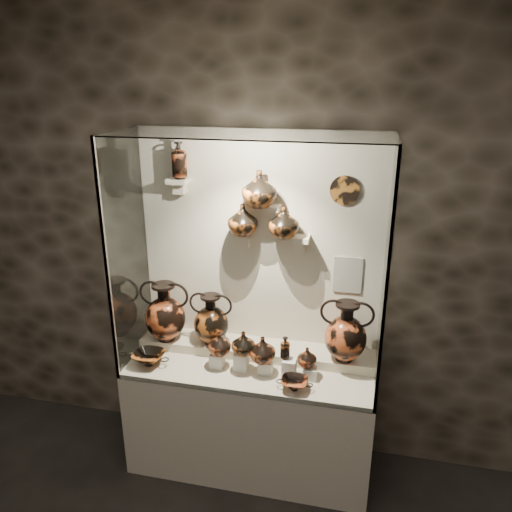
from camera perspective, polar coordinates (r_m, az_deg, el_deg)
The scene contains 36 objects.
wall_back at distance 3.47m, azimuth 0.49°, elevation 1.15°, with size 5.00×0.02×3.20m, color #2D261C.
plinth at distance 3.77m, azimuth -0.65°, elevation -17.99°, with size 1.70×0.60×0.80m, color beige.
front_tier at distance 3.53m, azimuth -0.68°, elevation -12.67°, with size 1.68×0.58×0.03m, color beige.
rear_tier at distance 3.66m, azimuth -0.03°, elevation -10.77°, with size 1.70×0.25×0.10m, color beige.
back_panel at distance 3.47m, azimuth 0.47°, elevation 1.12°, with size 1.70×0.03×1.60m, color beige.
glass_front at distance 2.91m, azimuth -2.09°, elevation -2.68°, with size 1.70×0.01×1.60m, color white.
glass_left at distance 3.46m, azimuth -14.49°, elevation 0.44°, with size 0.01×0.60×1.60m, color white.
glass_right at distance 3.10m, azimuth 14.65°, elevation -1.87°, with size 0.01×0.60×1.60m, color white.
glass_top at distance 2.99m, azimuth -0.81°, elevation 13.75°, with size 1.70×0.60×0.01m, color white.
frame_post_left at distance 3.22m, azimuth -16.68°, elevation -1.26°, with size 0.02×0.02×1.60m, color gray.
frame_post_right at distance 2.83m, azimuth 14.63°, elevation -4.00°, with size 0.02×0.02×1.60m, color gray.
pedestal_a at distance 3.51m, azimuth -4.45°, elevation -11.75°, with size 0.09×0.09×0.10m, color silver.
pedestal_b at distance 3.46m, azimuth -1.70°, elevation -11.89°, with size 0.09×0.09×0.13m, color silver.
pedestal_c at distance 3.44m, azimuth 1.11°, elevation -12.51°, with size 0.09×0.09×0.09m, color silver.
pedestal_d at distance 3.40m, azimuth 3.82°, elevation -12.59°, with size 0.09×0.09×0.12m, color silver.
pedestal_e at distance 3.40m, azimuth 6.20°, elevation -13.11°, with size 0.09×0.09×0.08m, color silver.
bracket_ul at distance 3.43m, azimuth -8.88°, elevation 8.49°, with size 0.14×0.12×0.04m, color beige.
bracket_ca at distance 3.39m, azimuth -1.45°, elevation 2.44°, with size 0.14×0.12×0.04m, color beige.
bracket_cb at distance 3.29m, azimuth 1.92°, elevation 5.53°, with size 0.10×0.12×0.04m, color beige.
bracket_cc at distance 3.32m, azimuth 4.93°, elevation 2.00°, with size 0.14×0.12×0.04m, color beige.
amphora_left at distance 3.66m, azimuth -10.34°, elevation -6.28°, with size 0.35×0.35×0.44m, color #AE4821, non-canonical shape.
amphora_mid at distance 3.59m, azimuth -5.15°, elevation -7.18°, with size 0.30×0.30×0.37m, color #9E4C1B, non-canonical shape.
amphora_right at distance 3.41m, azimuth 10.24°, elevation -8.47°, with size 0.34×0.34×0.42m, color #AE4821, non-canonical shape.
jug_a at distance 3.43m, azimuth -4.19°, elevation -9.95°, with size 0.16×0.16×0.17m, color #AE4821.
jug_b at distance 3.36m, azimuth -1.44°, elevation -9.92°, with size 0.16×0.16×0.17m, color #9E4C1B.
jug_c at distance 3.36m, azimuth 0.76°, elevation -10.63°, with size 0.18×0.18×0.18m, color #AE4821.
jug_e at distance 3.36m, azimuth 5.86°, elevation -11.39°, with size 0.13×0.13×0.14m, color #AE4821.
lekythos_small at distance 3.34m, azimuth 3.36°, elevation -10.27°, with size 0.08×0.08×0.18m, color #9E4C1B, non-canonical shape.
kylix_left at distance 3.59m, azimuth -12.13°, elevation -11.26°, with size 0.28×0.23×0.11m, color #9E4C1B, non-canonical shape.
kylix_right at distance 3.29m, azimuth 4.43°, elevation -14.26°, with size 0.22×0.19×0.09m, color #AE4821, non-canonical shape.
lekythos_tall at distance 3.39m, azimuth -8.77°, elevation 11.02°, with size 0.11×0.11×0.28m, color #AE4821, non-canonical shape.
ovoid_vase_a at distance 3.30m, azimuth -1.53°, elevation 4.20°, with size 0.20×0.20×0.21m, color #9E4C1B.
ovoid_vase_b at distance 3.21m, azimuth 0.37°, elevation 7.68°, with size 0.23×0.23×0.24m, color #9E4C1B.
ovoid_vase_c at distance 3.25m, azimuth 3.21°, elevation 3.89°, with size 0.20×0.20×0.21m, color #9E4C1B.
wall_plate at distance 3.25m, azimuth 10.11°, elevation 7.40°, with size 0.19×0.19×0.02m, color #A25E20.
info_placard at distance 3.43m, azimuth 10.45°, elevation -2.14°, with size 0.19×0.01×0.26m, color beige.
Camera 1 is at (0.70, -0.71, 2.72)m, focal length 35.00 mm.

